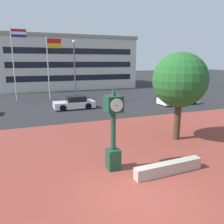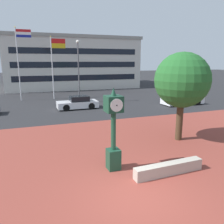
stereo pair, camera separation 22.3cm
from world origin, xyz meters
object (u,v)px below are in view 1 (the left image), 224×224
object	(u,v)px
car_street_mid	(179,99)
flagpole_primary	(15,58)
plaza_tree	(181,81)
car_street_near	(75,103)
civic_building	(65,63)
street_lamp_post	(75,66)
flagpole_secondary	(50,61)
street_clock	(113,129)

from	to	relation	value
car_street_mid	flagpole_primary	xyz separation A→B (m)	(-16.81, 8.95, 4.56)
plaza_tree	car_street_near	distance (m)	12.28
plaza_tree	car_street_mid	bearing A→B (deg)	52.71
plaza_tree	flagpole_primary	distance (m)	20.82
civic_building	plaza_tree	bearing A→B (deg)	-87.72
flagpole_primary	plaza_tree	bearing A→B (deg)	-62.39
civic_building	street_lamp_post	xyz separation A→B (m)	(-2.06, -18.77, -0.20)
civic_building	street_lamp_post	bearing A→B (deg)	-96.25
plaza_tree	street_lamp_post	bearing A→B (deg)	103.19
car_street_mid	street_lamp_post	world-z (taller)	street_lamp_post
civic_building	flagpole_primary	bearing A→B (deg)	-119.31
car_street_near	car_street_mid	bearing A→B (deg)	-99.41
car_street_near	flagpole_primary	world-z (taller)	flagpole_primary
car_street_near	plaza_tree	bearing A→B (deg)	-160.29
plaza_tree	flagpole_secondary	world-z (taller)	flagpole_secondary
car_street_mid	flagpole_secondary	xyz separation A→B (m)	(-12.82, 8.95, 4.17)
plaza_tree	car_street_mid	size ratio (longest dim) A/B	1.13
car_street_near	civic_building	distance (m)	22.55
flagpole_primary	street_lamp_post	world-z (taller)	flagpole_primary
street_clock	street_lamp_post	size ratio (longest dim) A/B	0.52
street_clock	car_street_mid	xyz separation A→B (m)	(12.44, 11.87, -1.30)
plaza_tree	civic_building	bearing A→B (deg)	92.28
flagpole_secondary	car_street_near	bearing A→B (deg)	-78.74
car_street_mid	civic_building	distance (m)	25.51
flagpole_secondary	street_lamp_post	distance (m)	4.61
flagpole_primary	flagpole_secondary	world-z (taller)	flagpole_primary
car_street_near	street_lamp_post	distance (m)	4.97
car_street_near	street_clock	bearing A→B (deg)	174.69
plaza_tree	street_lamp_post	size ratio (longest dim) A/B	0.75
flagpole_primary	street_lamp_post	bearing A→B (deg)	-32.54
flagpole_secondary	street_lamp_post	xyz separation A→B (m)	(2.25, -3.98, -0.51)
plaza_tree	street_clock	bearing A→B (deg)	-155.21
street_clock	flagpole_primary	xyz separation A→B (m)	(-4.38, 20.82, 3.26)
civic_building	street_lamp_post	size ratio (longest dim) A/B	3.25
flagpole_primary	flagpole_secondary	size ratio (longest dim) A/B	1.12
plaza_tree	car_street_near	size ratio (longest dim) A/B	1.29
flagpole_secondary	civic_building	distance (m)	15.41
street_clock	flagpole_secondary	bearing A→B (deg)	89.18
plaza_tree	civic_building	world-z (taller)	civic_building
car_street_mid	flagpole_primary	world-z (taller)	flagpole_primary
street_lamp_post	street_clock	bearing A→B (deg)	-96.33
flagpole_secondary	street_clock	bearing A→B (deg)	-88.93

